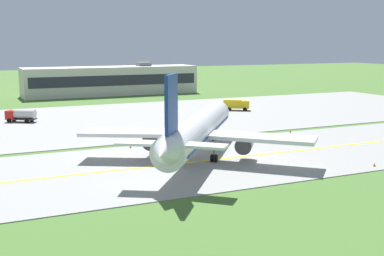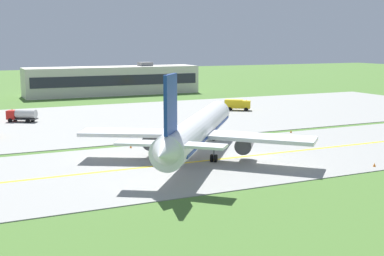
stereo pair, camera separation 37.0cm
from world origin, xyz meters
The scene contains 11 objects.
ground_plane centered at (0.00, 0.00, 0.00)m, with size 500.00×500.00×0.00m, color #47702D.
taxiway_strip centered at (0.00, 0.00, 0.05)m, with size 240.00×28.00×0.10m, color gray.
apron_pad centered at (10.00, 42.00, 0.05)m, with size 140.00×52.00×0.10m, color gray.
taxiway_centreline centered at (0.00, 0.00, 0.11)m, with size 220.00×0.60×0.01m, color yellow.
airplane_lead centered at (-7.55, 1.80, 4.13)m, with size 29.10×33.69×12.70m.
service_truck_baggage centered at (22.89, 43.72, 1.53)m, with size 6.05×5.20×2.60m.
service_truck_fuel centered at (-25.70, 46.51, 1.53)m, with size 6.11×5.08×2.65m.
terminal_building centered at (6.78, 92.88, 4.32)m, with size 53.29×11.69×9.80m.
traffic_cone_near_edge centered at (11.33, -12.24, 0.30)m, with size 0.44×0.44×0.60m, color orange.
traffic_cone_mid_edge centered at (16.38, 13.11, 0.30)m, with size 0.44×0.44×0.60m, color orange.
traffic_cone_far_edge centered at (-13.76, 12.48, 0.30)m, with size 0.44×0.44×0.60m, color orange.
Camera 1 is at (-37.75, -60.80, 16.14)m, focal length 47.78 mm.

